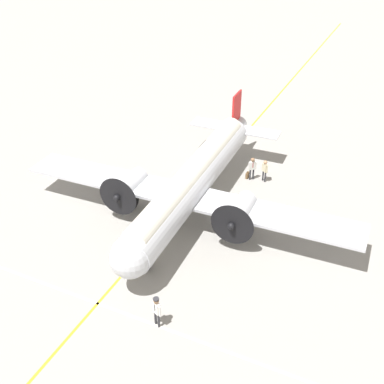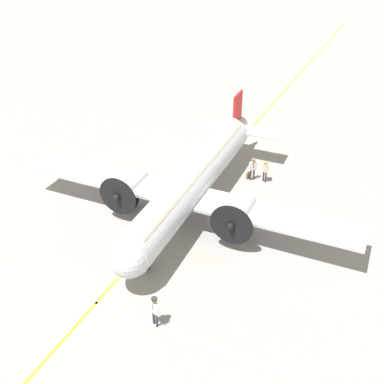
{
  "view_description": "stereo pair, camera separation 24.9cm",
  "coord_description": "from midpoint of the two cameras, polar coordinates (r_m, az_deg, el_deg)",
  "views": [
    {
      "loc": [
        -25.02,
        -11.73,
        19.08
      ],
      "look_at": [
        0.0,
        0.0,
        1.54
      ],
      "focal_mm": 45.0,
      "sensor_mm": 36.0,
      "label": 1
    },
    {
      "loc": [
        -24.91,
        -11.96,
        19.08
      ],
      "look_at": [
        0.0,
        0.0,
        1.54
      ],
      "focal_mm": 45.0,
      "sensor_mm": 36.0,
      "label": 2
    }
  ],
  "objects": [
    {
      "name": "ground_plane",
      "position": [
        33.58,
        -0.21,
        -2.22
      ],
      "size": [
        300.0,
        300.0,
        0.0
      ],
      "primitive_type": "plane",
      "color": "gray"
    },
    {
      "name": "apron_line_eastwest",
      "position": [
        33.89,
        -1.54,
        -1.86
      ],
      "size": [
        120.0,
        0.16,
        0.01
      ],
      "color": "gold",
      "rests_on": "ground_plane"
    },
    {
      "name": "apron_line_northsouth",
      "position": [
        26.87,
        -9.82,
        -13.45
      ],
      "size": [
        0.16,
        120.0,
        0.01
      ],
      "color": "silver",
      "rests_on": "ground_plane"
    },
    {
      "name": "airliner_main",
      "position": [
        31.99,
        -0.48,
        1.0
      ],
      "size": [
        19.75,
        23.23,
        5.42
      ],
      "rotation": [
        0.0,
        0.0,
        3.18
      ],
      "color": "silver",
      "rests_on": "ground_plane"
    },
    {
      "name": "crew_foreground",
      "position": [
        24.91,
        -4.52,
        -13.62
      ],
      "size": [
        0.42,
        0.6,
        1.89
      ],
      "rotation": [
        0.0,
        0.0,
        1.15
      ],
      "color": "#2D2D33",
      "rests_on": "ground_plane"
    },
    {
      "name": "passenger_boarding",
      "position": [
        36.86,
        6.96,
        3.04
      ],
      "size": [
        0.47,
        0.5,
        1.87
      ],
      "rotation": [
        0.0,
        0.0,
        2.32
      ],
      "color": "#2D2D33",
      "rests_on": "ground_plane"
    },
    {
      "name": "ramp_agent",
      "position": [
        36.79,
        8.43,
        2.76
      ],
      "size": [
        0.38,
        0.54,
        1.78
      ],
      "rotation": [
        0.0,
        0.0,
        4.17
      ],
      "color": "#2D2D33",
      "rests_on": "ground_plane"
    },
    {
      "name": "suitcase_near_door",
      "position": [
        37.47,
        6.38,
        2.0
      ],
      "size": [
        0.42,
        0.16,
        0.51
      ],
      "color": "brown",
      "rests_on": "ground_plane"
    }
  ]
}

